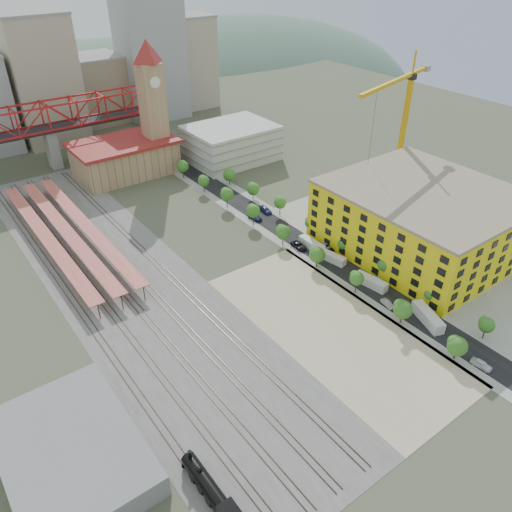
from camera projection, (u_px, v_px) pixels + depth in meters
ground at (265, 263)px, 142.09m from camera, size 400.00×400.00×0.00m
ballast_strip at (121, 278)px, 135.87m from camera, size 36.00×165.00×0.06m
dirt_lot at (332, 328)px, 118.88m from camera, size 28.00×67.00×0.06m
street_asphalt at (276, 226)px, 160.15m from camera, size 12.00×170.00×0.06m
sidewalk_west at (263, 231)px, 157.41m from camera, size 3.00×170.00×0.04m
sidewalk_east at (289, 221)px, 162.90m from camera, size 3.00×170.00×0.04m
construction_pad at (423, 243)px, 151.08m from camera, size 50.00×90.00×0.06m
rail_tracks at (115, 280)px, 134.91m from camera, size 26.56×160.00×0.18m
platform_canopies at (66, 230)px, 149.71m from camera, size 16.00×80.00×4.12m
station_hall at (125, 157)px, 191.12m from camera, size 38.00×24.00×13.10m
clock_tower at (152, 95)px, 184.23m from camera, size 12.00×12.00×52.00m
parking_garage at (231, 143)px, 203.33m from camera, size 34.00×26.00×14.00m
truss_bridge at (46, 121)px, 189.95m from camera, size 94.00×9.60×25.60m
construction_building at (422, 219)px, 144.46m from camera, size 44.60×50.60×18.80m
warehouse at (71, 453)px, 87.59m from camera, size 22.00×32.00×5.00m
street_trees at (296, 239)px, 153.44m from camera, size 15.40×124.40×8.00m
skyline at (90, 78)px, 229.11m from camera, size 133.00×46.00×60.00m
distant_hills at (105, 178)px, 383.04m from camera, size 647.00×264.00×227.00m
locomotive at (217, 501)px, 80.63m from camera, size 2.90×22.40×5.60m
tower_crane at (402, 112)px, 161.99m from camera, size 44.56×12.97×48.69m
site_trailer_a at (428, 317)px, 120.00m from camera, size 6.15×10.75×2.86m
site_trailer_b at (371, 282)px, 132.32m from camera, size 3.74×9.55×2.55m
site_trailer_c at (332, 257)px, 142.41m from camera, size 3.86×8.98×2.38m
site_trailer_d at (312, 245)px, 148.07m from camera, size 2.48×9.35×2.56m
car_0 at (481, 364)px, 107.78m from camera, size 2.32×4.80×1.58m
car_1 at (387, 304)px, 125.53m from camera, size 2.09×4.27×1.35m
car_2 at (299, 246)px, 148.50m from camera, size 3.09×5.79×1.55m
car_3 at (255, 217)px, 163.33m from camera, size 3.07×5.80×1.60m
car_4 at (379, 280)px, 134.01m from camera, size 2.24×4.18×1.35m
car_5 at (325, 247)px, 148.21m from camera, size 1.78×4.50×1.46m
car_6 at (327, 248)px, 147.55m from camera, size 2.40×4.90×1.34m
car_7 at (266, 210)px, 167.57m from camera, size 2.62×5.49×1.54m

